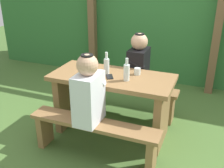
% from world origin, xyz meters
% --- Properties ---
extents(ground_plane, '(12.00, 12.00, 0.00)m').
position_xyz_m(ground_plane, '(0.00, 0.00, 0.00)').
color(ground_plane, '#486B30').
extents(hedge_backdrop, '(6.40, 0.87, 2.24)m').
position_xyz_m(hedge_backdrop, '(0.00, 2.26, 1.12)').
color(hedge_backdrop, '#306D32').
rests_on(hedge_backdrop, ground_plane).
extents(pergola_post_left, '(0.12, 0.12, 2.15)m').
position_xyz_m(pergola_post_left, '(-1.04, 1.66, 1.08)').
color(pergola_post_left, brown).
rests_on(pergola_post_left, ground_plane).
extents(pergola_post_right, '(0.12, 0.12, 2.15)m').
position_xyz_m(pergola_post_right, '(1.04, 1.66, 1.08)').
color(pergola_post_right, brown).
rests_on(pergola_post_right, ground_plane).
extents(picnic_table, '(1.40, 0.64, 0.75)m').
position_xyz_m(picnic_table, '(0.00, 0.00, 0.51)').
color(picnic_table, olive).
rests_on(picnic_table, ground_plane).
extents(bench_near, '(1.40, 0.24, 0.42)m').
position_xyz_m(bench_near, '(0.00, -0.51, 0.31)').
color(bench_near, olive).
rests_on(bench_near, ground_plane).
extents(bench_far, '(1.40, 0.24, 0.42)m').
position_xyz_m(bench_far, '(0.00, 0.51, 0.31)').
color(bench_far, olive).
rests_on(bench_far, ground_plane).
extents(person_white_shirt, '(0.25, 0.35, 0.72)m').
position_xyz_m(person_white_shirt, '(-0.05, -0.51, 0.76)').
color(person_white_shirt, silver).
rests_on(person_white_shirt, bench_near).
extents(person_black_coat, '(0.25, 0.35, 0.72)m').
position_xyz_m(person_black_coat, '(0.16, 0.51, 0.76)').
color(person_black_coat, black).
rests_on(person_black_coat, bench_far).
extents(drinking_glass, '(0.07, 0.07, 0.08)m').
position_xyz_m(drinking_glass, '(0.26, 0.14, 0.79)').
color(drinking_glass, silver).
rests_on(drinking_glass, picnic_table).
extents(bottle_left, '(0.07, 0.07, 0.25)m').
position_xyz_m(bottle_left, '(0.20, -0.08, 0.85)').
color(bottle_left, silver).
rests_on(bottle_left, picnic_table).
extents(bottle_right, '(0.06, 0.06, 0.25)m').
position_xyz_m(bottle_right, '(-0.08, 0.04, 0.85)').
color(bottle_right, silver).
rests_on(bottle_right, picnic_table).
extents(cell_phone, '(0.13, 0.16, 0.01)m').
position_xyz_m(cell_phone, '(-0.01, -0.06, 0.76)').
color(cell_phone, black).
rests_on(cell_phone, picnic_table).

